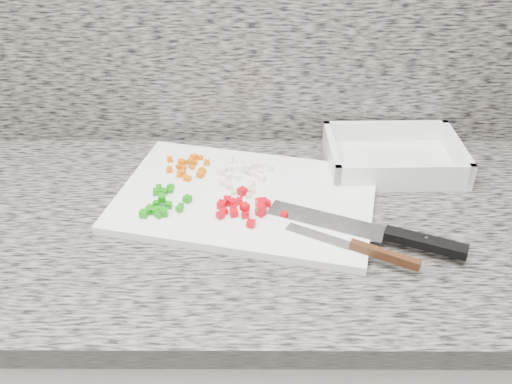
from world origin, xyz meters
TOP-DOWN VIEW (x-y plane):
  - cabinet at (0.00, 1.44)m, footprint 3.92×0.62m
  - countertop at (0.00, 1.44)m, footprint 3.96×0.64m
  - backsplash at (0.00, 1.74)m, footprint 3.92×0.02m
  - cutting_board at (0.11, 1.49)m, footprint 0.54×0.42m
  - carrot_pile at (-0.01, 1.58)m, footprint 0.09×0.10m
  - onion_pile at (0.10, 1.57)m, footprint 0.12×0.12m
  - green_pepper_pile at (-0.04, 1.45)m, footprint 0.09×0.11m
  - red_pepper_pile at (0.11, 1.44)m, footprint 0.13×0.12m
  - garlic_pile at (0.11, 1.50)m, footprint 0.06×0.05m
  - chef_knife at (0.36, 1.36)m, footprint 0.34×0.17m
  - paring_knife at (0.32, 1.31)m, footprint 0.22×0.13m
  - tray at (0.42, 1.62)m, footprint 0.28×0.21m

SIDE VIEW (x-z plane):
  - cabinet at x=0.00m, z-range 0.00..0.86m
  - countertop at x=0.00m, z-range 0.86..0.90m
  - cutting_board at x=0.11m, z-range 0.90..0.92m
  - tray at x=0.42m, z-range 0.89..0.95m
  - garlic_pile at x=0.11m, z-range 0.92..0.93m
  - chef_knife at x=0.36m, z-range 0.91..0.93m
  - paring_knife at x=0.32m, z-range 0.91..0.93m
  - carrot_pile at x=-0.01m, z-range 0.91..0.93m
  - green_pepper_pile at x=-0.04m, z-range 0.91..0.93m
  - onion_pile at x=0.10m, z-range 0.91..0.93m
  - red_pepper_pile at x=0.11m, z-range 0.91..0.94m
  - backsplash at x=0.00m, z-range 0.90..1.50m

